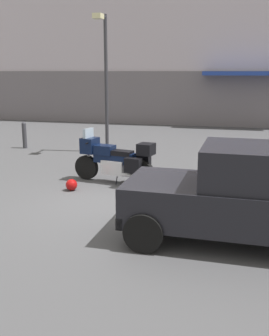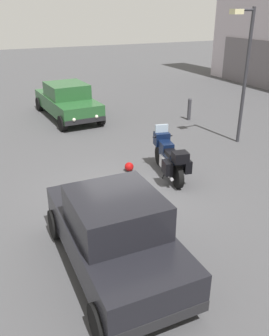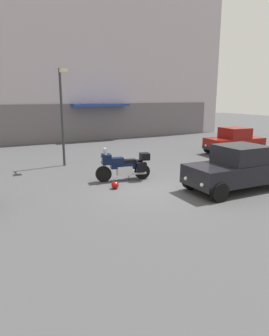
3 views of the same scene
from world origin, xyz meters
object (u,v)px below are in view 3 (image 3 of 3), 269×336
at_px(car_compact_side, 234,141).
at_px(streetlamp_curbside, 62,108).
at_px(motorcycle, 124,165).
at_px(car_hatchback_near, 237,168).
at_px(helmet, 115,185).

relative_size(car_compact_side, streetlamp_curbside, 0.77).
xyz_separation_m(motorcycle, streetlamp_curbside, (-1.48, 3.71, 2.21)).
xyz_separation_m(car_hatchback_near, car_compact_side, (5.20, 5.43, -0.04)).
bearing_deg(helmet, streetlamp_curbside, 98.18).
bearing_deg(car_hatchback_near, car_compact_side, -132.82).
relative_size(motorcycle, streetlamp_curbside, 0.48).
distance_m(motorcycle, helmet, 1.32).
distance_m(helmet, streetlamp_curbside, 5.40).
distance_m(car_compact_side, streetlamp_curbside, 10.11).
xyz_separation_m(motorcycle, car_compact_side, (8.33, 2.41, 0.15)).
bearing_deg(car_hatchback_near, streetlamp_curbside, -54.66).
xyz_separation_m(helmet, streetlamp_curbside, (-0.67, 4.63, 2.69)).
bearing_deg(motorcycle, streetlamp_curbside, -57.03).
distance_m(motorcycle, streetlamp_curbside, 4.57).
xyz_separation_m(motorcycle, helmet, (-0.81, -0.92, -0.48)).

